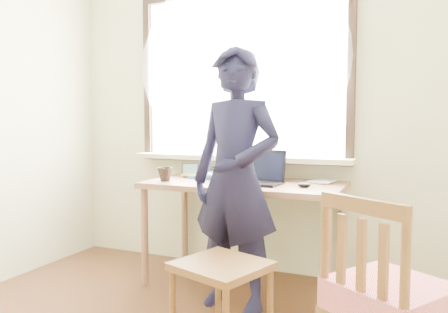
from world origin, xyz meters
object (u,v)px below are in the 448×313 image
at_px(laptop, 259,176).
at_px(mug_dark, 165,174).
at_px(mug_white, 246,172).
at_px(side_chair, 388,302).
at_px(work_chair, 221,275).
at_px(person, 236,179).
at_px(desk, 244,193).

height_order(laptop, mug_dark, laptop).
xyz_separation_m(mug_white, mug_dark, (-0.51, -0.38, 0.00)).
relative_size(laptop, mug_white, 2.81).
bearing_deg(side_chair, work_chair, 162.11).
relative_size(work_chair, side_chair, 0.60).
xyz_separation_m(work_chair, person, (-0.11, 0.47, 0.46)).
bearing_deg(laptop, mug_dark, -166.51).
bearing_deg(desk, mug_white, 106.65).
distance_m(mug_white, mug_dark, 0.63).
height_order(desk, person, person).
distance_m(desk, mug_white, 0.23).
distance_m(mug_dark, person, 0.70).
xyz_separation_m(laptop, side_chair, (0.94, -1.14, -0.34)).
relative_size(desk, work_chair, 2.59).
distance_m(mug_dark, side_chair, 1.93).
relative_size(work_chair, person, 0.33).
relative_size(laptop, side_chair, 0.40).
relative_size(mug_white, mug_dark, 1.15).
height_order(side_chair, person, person).
xyz_separation_m(desk, side_chair, (1.07, -1.17, -0.21)).
relative_size(mug_dark, side_chair, 0.12).
height_order(mug_white, mug_dark, mug_dark).
distance_m(mug_white, side_chair, 1.79).
bearing_deg(laptop, side_chair, -50.42).
bearing_deg(mug_white, mug_dark, -143.13).
xyz_separation_m(mug_dark, person, (0.66, -0.23, 0.02)).
bearing_deg(laptop, desk, 166.76).
distance_m(laptop, side_chair, 1.52).
height_order(laptop, work_chair, laptop).
distance_m(mug_white, person, 0.63).
distance_m(mug_white, work_chair, 1.19).
xyz_separation_m(mug_white, side_chair, (1.12, -1.35, -0.34)).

